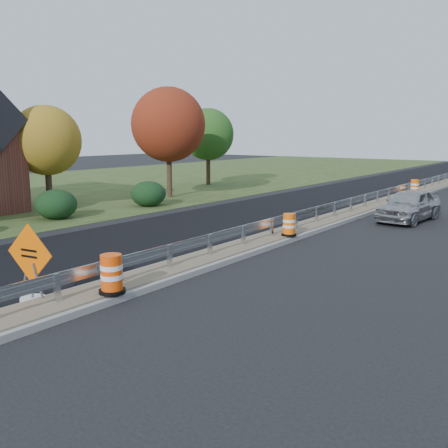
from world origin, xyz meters
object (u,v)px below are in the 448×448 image
Objects in this scene: barrel_median_far at (415,187)px; car_silver at (409,205)px; caution_sign at (32,284)px; barrel_median_mid at (289,225)px; barrel_median_near at (112,275)px.

car_silver is (2.51, -9.64, 0.09)m from barrel_median_far.
barrel_median_mid is (1.45, 10.54, 0.13)m from caution_sign.
barrel_median_far is (-0.09, 26.53, -0.01)m from barrel_median_near.
barrel_median_near is 1.13× the size of barrel_median_mid.
caution_sign is at bearing -97.83° from barrel_median_mid.
caution_sign is 1.99m from barrel_median_near.
caution_sign reaches higher than barrel_median_mid.
caution_sign is at bearing -92.79° from barrel_median_far.
car_silver is at bearing 81.86° from barrel_median_near.
barrel_median_near is at bearing -90.00° from barrel_median_mid.
barrel_median_far is 9.96m from car_silver.
barrel_median_mid is 0.19× the size of car_silver.
barrel_median_near is 17.06m from car_silver.
barrel_median_near reaches higher than barrel_median_mid.
barrel_median_mid is 0.89× the size of barrel_median_far.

